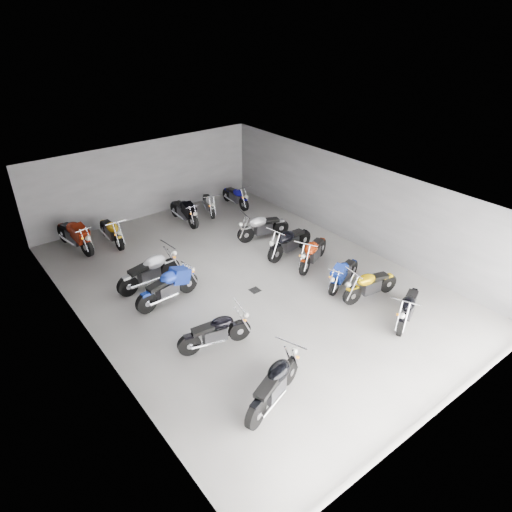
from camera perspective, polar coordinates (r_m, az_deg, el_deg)
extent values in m
plane|color=#9F9D97|center=(15.07, -1.29, -3.48)|extent=(14.00, 14.00, 0.00)
cube|color=slate|center=(19.88, -13.62, 9.27)|extent=(10.00, 0.10, 3.20)
cube|color=slate|center=(12.40, -20.33, -4.74)|extent=(0.10, 14.00, 3.20)
cube|color=slate|center=(17.41, 12.07, 6.54)|extent=(0.10, 14.00, 3.20)
cube|color=black|center=(13.59, -1.44, 7.99)|extent=(10.00, 14.00, 0.04)
cube|color=black|center=(14.73, -0.13, -4.30)|extent=(0.32, 0.32, 0.01)
cylinder|color=black|center=(11.40, 4.18, -14.20)|extent=(0.68, 0.37, 0.68)
cylinder|color=black|center=(10.46, -0.04, -19.17)|extent=(0.69, 0.39, 0.68)
cube|color=#2D2D30|center=(10.84, 2.20, -16.20)|extent=(0.76, 0.54, 0.42)
ellipsoid|color=black|center=(10.74, 2.87, -14.17)|extent=(0.82, 0.65, 0.38)
cube|color=black|center=(10.42, 1.26, -16.20)|extent=(0.71, 0.50, 0.19)
cylinder|color=black|center=(12.60, -2.09, -9.26)|extent=(0.64, 0.27, 0.63)
cylinder|color=black|center=(12.26, -8.34, -10.91)|extent=(0.65, 0.28, 0.63)
cube|color=#2D2D30|center=(12.35, -5.19, -9.73)|extent=(0.69, 0.43, 0.39)
ellipsoid|color=black|center=(12.21, -4.29, -8.34)|extent=(0.74, 0.53, 0.35)
cube|color=black|center=(12.10, -6.66, -9.09)|extent=(0.64, 0.40, 0.18)
cylinder|color=black|center=(14.65, -8.52, -3.32)|extent=(0.69, 0.22, 0.68)
cylinder|color=black|center=(13.97, -13.54, -5.69)|extent=(0.69, 0.25, 0.68)
cube|color=#2D2D30|center=(14.23, -11.00, -4.13)|extent=(0.73, 0.40, 0.42)
ellipsoid|color=#17329C|center=(14.16, -10.36, -2.62)|extent=(0.77, 0.51, 0.38)
cube|color=black|center=(13.92, -12.25, -3.64)|extent=(0.68, 0.38, 0.19)
cylinder|color=black|center=(15.50, -10.70, -1.52)|extent=(0.70, 0.20, 0.69)
cylinder|color=black|center=(14.88, -15.73, -3.61)|extent=(0.71, 0.23, 0.69)
cube|color=#2D2D30|center=(15.11, -13.21, -2.20)|extent=(0.73, 0.39, 0.43)
ellipsoid|color=silver|center=(15.04, -12.59, -0.75)|extent=(0.77, 0.50, 0.39)
cube|color=black|center=(14.82, -14.48, -1.67)|extent=(0.69, 0.36, 0.20)
cylinder|color=black|center=(13.38, 17.72, -8.24)|extent=(0.63, 0.37, 0.63)
cylinder|color=black|center=(14.56, 18.99, -5.11)|extent=(0.64, 0.39, 0.63)
cube|color=#2D2D30|center=(13.91, 18.45, -6.28)|extent=(0.71, 0.53, 0.40)
ellipsoid|color=black|center=(13.55, 18.46, -5.67)|extent=(0.78, 0.63, 0.36)
cube|color=black|center=(14.02, 18.90, -4.68)|extent=(0.66, 0.50, 0.18)
cylinder|color=black|center=(14.24, 11.91, -4.84)|extent=(0.64, 0.22, 0.63)
cylinder|color=black|center=(15.10, 16.09, -3.28)|extent=(0.64, 0.24, 0.63)
cube|color=#2D2D30|center=(14.61, 14.11, -3.71)|extent=(0.68, 0.39, 0.39)
ellipsoid|color=#C39605|center=(14.31, 13.61, -2.90)|extent=(0.72, 0.49, 0.35)
cube|color=black|center=(14.66, 15.16, -2.47)|extent=(0.63, 0.36, 0.18)
cylinder|color=black|center=(14.58, 9.75, -3.80)|extent=(0.60, 0.29, 0.59)
cylinder|color=black|center=(15.64, 11.93, -1.55)|extent=(0.61, 0.31, 0.59)
cube|color=#2D2D30|center=(15.06, 10.91, -2.34)|extent=(0.66, 0.45, 0.37)
ellipsoid|color=navy|center=(14.75, 10.68, -1.70)|extent=(0.71, 0.54, 0.33)
cube|color=black|center=(15.17, 11.48, -1.02)|extent=(0.62, 0.42, 0.17)
cylinder|color=black|center=(15.48, 6.11, -1.24)|extent=(0.66, 0.39, 0.66)
cylinder|color=black|center=(16.71, 8.10, 1.08)|extent=(0.67, 0.41, 0.66)
cube|color=#2D2D30|center=(16.04, 7.16, 0.29)|extent=(0.74, 0.56, 0.41)
ellipsoid|color=#9C2808|center=(15.70, 6.93, 0.98)|extent=(0.81, 0.66, 0.37)
cube|color=black|center=(16.18, 7.66, 1.68)|extent=(0.69, 0.52, 0.19)
cylinder|color=black|center=(16.12, 2.45, 0.30)|extent=(0.70, 0.24, 0.69)
cylinder|color=black|center=(17.19, 5.92, 2.13)|extent=(0.70, 0.26, 0.69)
cube|color=#2D2D30|center=(16.59, 4.25, 1.57)|extent=(0.74, 0.42, 0.43)
ellipsoid|color=black|center=(16.27, 3.76, 2.36)|extent=(0.79, 0.53, 0.39)
cube|color=black|center=(16.70, 5.05, 2.88)|extent=(0.69, 0.39, 0.20)
cylinder|color=black|center=(17.46, -1.30, 2.70)|extent=(0.67, 0.28, 0.66)
cylinder|color=black|center=(18.05, 3.06, 3.60)|extent=(0.68, 0.30, 0.66)
cube|color=#2D2D30|center=(17.70, 0.92, 3.46)|extent=(0.72, 0.45, 0.41)
ellipsoid|color=#B0B0B5|center=(17.47, 0.26, 4.30)|extent=(0.78, 0.56, 0.37)
cube|color=black|center=(17.71, 1.90, 4.50)|extent=(0.68, 0.42, 0.19)
cylinder|color=black|center=(17.59, -20.38, 1.06)|extent=(0.28, 0.75, 0.73)
cylinder|color=black|center=(18.96, -22.86, 2.64)|extent=(0.30, 0.75, 0.73)
cube|color=#2D2D30|center=(18.22, -21.73, 2.20)|extent=(0.47, 0.79, 0.46)
ellipsoid|color=maroon|center=(17.86, -21.56, 3.00)|extent=(0.59, 0.85, 0.41)
cube|color=black|center=(18.40, -22.46, 3.42)|extent=(0.44, 0.74, 0.21)
cylinder|color=black|center=(17.66, -16.72, 1.66)|extent=(0.14, 0.64, 0.64)
cylinder|color=black|center=(18.91, -18.38, 3.28)|extent=(0.16, 0.64, 0.64)
cube|color=#2D2D30|center=(18.24, -17.62, 2.78)|extent=(0.31, 0.65, 0.40)
ellipsoid|color=yellow|center=(17.92, -17.52, 3.44)|extent=(0.41, 0.69, 0.36)
cube|color=black|center=(18.40, -18.12, 3.90)|extent=(0.29, 0.61, 0.18)
cylinder|color=black|center=(18.72, -7.85, 4.34)|extent=(0.14, 0.66, 0.66)
cylinder|color=black|center=(19.94, -10.01, 5.77)|extent=(0.16, 0.66, 0.66)
cube|color=#2D2D30|center=(19.28, -8.99, 5.36)|extent=(0.32, 0.67, 0.41)
ellipsoid|color=black|center=(18.97, -8.73, 6.05)|extent=(0.42, 0.71, 0.37)
cube|color=black|center=(19.44, -9.53, 6.44)|extent=(0.30, 0.63, 0.19)
cylinder|color=black|center=(19.54, -5.49, 5.45)|extent=(0.30, 0.58, 0.57)
cylinder|color=black|center=(20.70, -6.32, 6.83)|extent=(0.32, 0.58, 0.57)
cube|color=#2D2D30|center=(20.08, -5.93, 6.39)|extent=(0.45, 0.64, 0.36)
ellipsoid|color=silver|center=(19.80, -5.84, 6.95)|extent=(0.54, 0.69, 0.32)
cube|color=black|center=(20.25, -6.15, 7.34)|extent=(0.42, 0.60, 0.16)
cylinder|color=black|center=(20.22, -1.52, 6.48)|extent=(0.14, 0.60, 0.60)
cylinder|color=black|center=(21.28, -3.61, 7.63)|extent=(0.16, 0.60, 0.60)
cube|color=#2D2D30|center=(20.71, -2.60, 7.31)|extent=(0.30, 0.62, 0.38)
ellipsoid|color=#130E9D|center=(20.44, -2.29, 7.92)|extent=(0.40, 0.65, 0.34)
cube|color=black|center=(20.85, -3.07, 8.23)|extent=(0.28, 0.58, 0.17)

